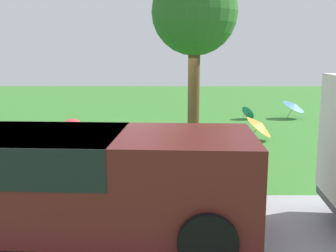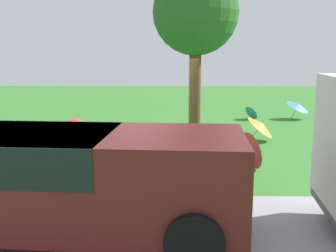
# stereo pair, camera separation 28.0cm
# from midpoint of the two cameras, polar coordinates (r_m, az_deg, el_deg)

# --- Properties ---
(ground) EXTENTS (40.00, 40.00, 0.00)m
(ground) POSITION_cam_midpoint_polar(r_m,az_deg,el_deg) (13.05, -2.01, -1.45)
(ground) COLOR #387A2D
(road_strip) EXTENTS (40.00, 3.52, 0.01)m
(road_strip) POSITION_cam_midpoint_polar(r_m,az_deg,el_deg) (6.14, -4.91, -15.41)
(road_strip) COLOR #9E9EA3
(road_strip) RESTS_ON ground
(van_dark) EXTENTS (4.69, 2.31, 1.53)m
(van_dark) POSITION_cam_midpoint_polar(r_m,az_deg,el_deg) (6.06, -13.16, -6.76)
(van_dark) COLOR #591919
(van_dark) RESTS_ON ground
(park_bench) EXTENTS (1.65, 0.71, 0.90)m
(park_bench) POSITION_cam_midpoint_polar(r_m,az_deg,el_deg) (9.08, -1.27, -3.68)
(park_bench) COLOR navy
(park_bench) RESTS_ON ground
(shade_tree) EXTENTS (2.65, 2.65, 5.23)m
(shade_tree) POSITION_cam_midpoint_polar(r_m,az_deg,el_deg) (12.77, 3.16, 15.66)
(shade_tree) COLOR brown
(shade_tree) RESTS_ON ground
(parasol_orange_0) EXTENTS (1.07, 1.13, 0.84)m
(parasol_orange_0) POSITION_cam_midpoint_polar(r_m,az_deg,el_deg) (12.59, 12.41, 0.12)
(parasol_orange_0) COLOR tan
(parasol_orange_0) RESTS_ON ground
(parasol_teal_0) EXTENTS (0.70, 0.75, 0.60)m
(parasol_teal_0) POSITION_cam_midpoint_polar(r_m,az_deg,el_deg) (16.71, 10.98, 2.01)
(parasol_teal_0) COLOR tan
(parasol_teal_0) RESTS_ON ground
(parasol_teal_1) EXTENTS (0.80, 0.77, 0.60)m
(parasol_teal_1) POSITION_cam_midpoint_polar(r_m,az_deg,el_deg) (11.97, -18.10, -1.29)
(parasol_teal_1) COLOR tan
(parasol_teal_1) RESTS_ON ground
(parasol_red_0) EXTENTS (0.86, 0.82, 0.58)m
(parasol_red_0) POSITION_cam_midpoint_polar(r_m,az_deg,el_deg) (13.68, -13.75, 0.08)
(parasol_red_0) COLOR tan
(parasol_red_0) RESTS_ON ground
(parasol_blue_0) EXTENTS (1.27, 1.28, 0.83)m
(parasol_blue_0) POSITION_cam_midpoint_polar(r_m,az_deg,el_deg) (17.25, 17.09, 2.83)
(parasol_blue_0) COLOR tan
(parasol_blue_0) RESTS_ON ground
(parasol_blue_1) EXTENTS (0.98, 0.98, 0.63)m
(parasol_blue_1) POSITION_cam_midpoint_polar(r_m,az_deg,el_deg) (10.63, -15.52, -2.28)
(parasol_blue_1) COLOR tan
(parasol_blue_1) RESTS_ON ground
(parasol_red_2) EXTENTS (0.88, 0.96, 0.90)m
(parasol_red_2) POSITION_cam_midpoint_polar(r_m,az_deg,el_deg) (9.59, 11.66, -3.22)
(parasol_red_2) COLOR tan
(parasol_red_2) RESTS_ON ground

